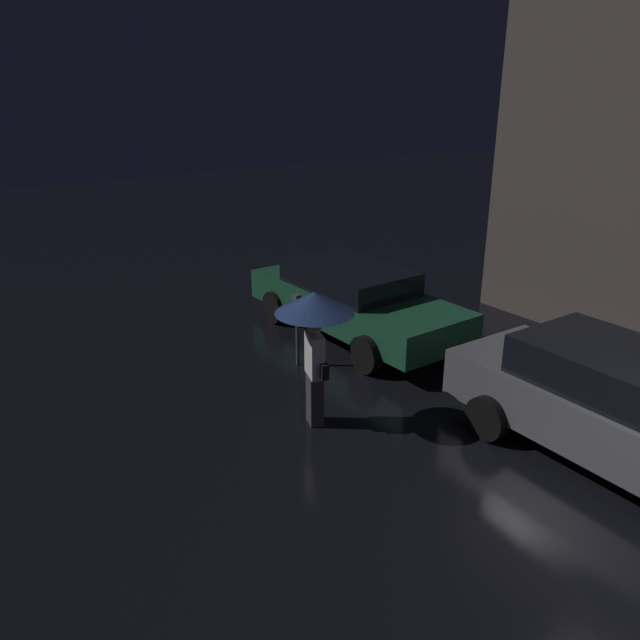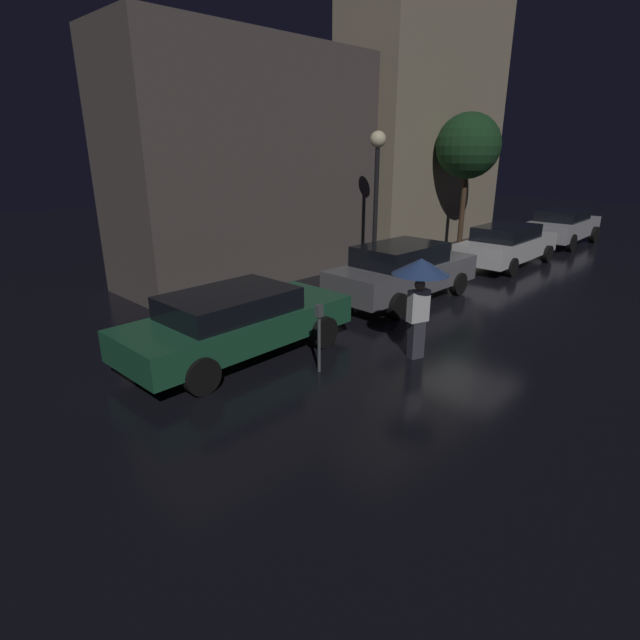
# 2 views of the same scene
# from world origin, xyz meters

# --- Properties ---
(parked_car_green) EXTENTS (4.70, 2.01, 1.33)m
(parked_car_green) POSITION_xyz_m (-6.67, 1.55, 0.72)
(parked_car_green) COLOR #1E5638
(parked_car_green) RESTS_ON ground
(parked_car_grey) EXTENTS (4.61, 1.95, 1.51)m
(parked_car_grey) POSITION_xyz_m (-1.23, 1.53, 0.78)
(parked_car_grey) COLOR slate
(parked_car_grey) RESTS_ON ground
(pedestrian_with_umbrella) EXTENTS (1.08, 1.08, 1.97)m
(pedestrian_with_umbrella) POSITION_xyz_m (-4.30, -1.01, 1.60)
(pedestrian_with_umbrella) COLOR #383842
(pedestrian_with_umbrella) RESTS_ON ground
(parking_meter) EXTENTS (0.12, 0.10, 1.28)m
(parking_meter) POSITION_xyz_m (-6.08, -0.13, 0.79)
(parking_meter) COLOR #4C5154
(parking_meter) RESTS_ON ground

